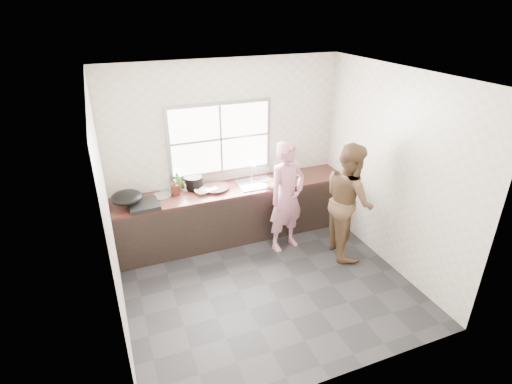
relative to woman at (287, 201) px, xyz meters
name	(u,v)px	position (x,y,z in m)	size (l,w,h in m)	color
floor	(267,284)	(-0.61, -0.74, -0.78)	(3.60, 3.20, 0.01)	#262629
ceiling	(270,76)	(-0.61, -0.74, 1.93)	(3.60, 3.20, 0.01)	silver
wall_back	(227,150)	(-0.61, 0.87, 0.57)	(3.60, 0.01, 2.70)	beige
wall_left	(109,221)	(-2.42, -0.74, 0.57)	(0.01, 3.20, 2.70)	silver
wall_right	(392,171)	(1.19, -0.74, 0.57)	(0.01, 3.20, 2.70)	beige
wall_front	(343,269)	(-0.61, -2.34, 0.57)	(3.60, 0.01, 2.70)	beige
cabinet	(235,213)	(-0.61, 0.55, -0.37)	(3.60, 0.62, 0.82)	black
countertop	(234,188)	(-0.61, 0.55, 0.06)	(3.60, 0.64, 0.04)	#3D1E19
sink	(256,183)	(-0.26, 0.55, 0.09)	(0.55, 0.45, 0.02)	silver
faucet	(251,170)	(-0.26, 0.75, 0.23)	(0.02, 0.02, 0.30)	silver
window_frame	(220,139)	(-0.71, 0.85, 0.77)	(1.60, 0.05, 1.10)	#9EA0A5
window_glazing	(221,139)	(-0.71, 0.83, 0.77)	(1.50, 0.01, 1.00)	white
woman	(287,201)	(0.00, 0.00, 0.00)	(0.57, 0.37, 1.56)	#CB7A92
person_side	(349,200)	(0.77, -0.43, 0.07)	(0.82, 0.64, 1.69)	brown
cutting_board	(215,188)	(-0.90, 0.60, 0.10)	(0.42, 0.42, 0.04)	black
cleaver	(211,189)	(-0.98, 0.53, 0.12)	(0.19, 0.10, 0.01)	silver
bowl_mince	(202,192)	(-1.12, 0.53, 0.11)	(0.21, 0.21, 0.05)	white
bowl_crabs	(274,185)	(-0.06, 0.34, 0.11)	(0.20, 0.20, 0.06)	silver
bowl_held	(267,180)	(-0.07, 0.55, 0.11)	(0.18, 0.18, 0.06)	silver
black_pot	(194,183)	(-1.19, 0.73, 0.18)	(0.26, 0.26, 0.19)	black
plate_food	(188,187)	(-1.27, 0.78, 0.09)	(0.24, 0.24, 0.02)	silver
bottle_green	(177,180)	(-1.42, 0.78, 0.24)	(0.12, 0.12, 0.32)	#3C922F
bottle_brown_tall	(175,188)	(-1.48, 0.63, 0.19)	(0.10, 0.10, 0.21)	#441911
bottle_brown_short	(185,183)	(-1.31, 0.78, 0.16)	(0.13, 0.13, 0.17)	#442D11
glass_jar	(187,187)	(-1.30, 0.72, 0.13)	(0.07, 0.07, 0.10)	white
burner	(144,205)	(-1.97, 0.41, 0.11)	(0.40, 0.40, 0.06)	black
wok	(127,197)	(-2.17, 0.50, 0.22)	(0.43, 0.43, 0.16)	black
dish_rack	(285,170)	(0.23, 0.56, 0.23)	(0.39, 0.27, 0.29)	white
pot_lid_left	(162,196)	(-1.69, 0.65, 0.09)	(0.27, 0.27, 0.01)	silver
pot_lid_right	(170,191)	(-1.55, 0.78, 0.09)	(0.27, 0.27, 0.01)	#A6A7AC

